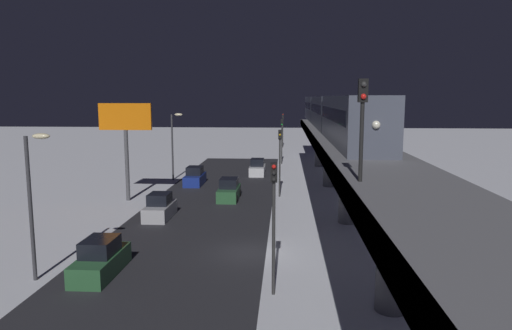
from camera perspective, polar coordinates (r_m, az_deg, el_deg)
name	(u,v)px	position (r m, az deg, el deg)	size (l,w,h in m)	color
ground_plane	(247,253)	(29.03, -1.06, -10.65)	(240.00, 240.00, 0.00)	white
avenue_asphalt	(177,251)	(29.68, -9.61, -10.33)	(11.00, 88.52, 0.01)	#28282D
elevated_railway	(365,169)	(28.07, 13.13, -0.43)	(5.00, 88.52, 6.11)	slate
subway_train	(328,111)	(52.71, 8.85, 6.50)	(2.94, 55.47, 3.40)	#4C5160
rail_signal	(362,112)	(18.59, 12.86, 6.32)	(0.36, 0.41, 4.00)	black
sedan_green	(229,191)	(43.61, -3.32, -3.17)	(1.91, 4.52, 1.97)	#2D6038
sedan_green_2	(101,260)	(26.78, -18.45, -10.93)	(1.80, 4.61, 1.97)	#2D6038
sedan_silver	(160,208)	(37.58, -11.67, -5.16)	(1.80, 4.10, 1.97)	#B2B2B7
sedan_white	(257,168)	(57.29, 0.17, -0.40)	(1.80, 4.43, 1.97)	silver
sedan_blue	(195,177)	(51.23, -7.48, -1.50)	(1.80, 4.34, 1.97)	navy
traffic_light_near	(274,209)	(21.98, 2.18, -5.45)	(0.32, 0.44, 6.40)	#2D2D2D
traffic_light_mid	(280,153)	(44.08, 2.93, 1.45)	(0.32, 0.44, 6.40)	#2D2D2D
traffic_light_far	(282,135)	(66.39, 3.18, 3.73)	(0.32, 0.44, 6.40)	#2D2D2D
traffic_light_distant	(283,125)	(88.76, 3.30, 4.86)	(0.32, 0.44, 6.40)	#2D2D2D
commercial_billboard	(126,126)	(43.85, -15.66, 4.57)	(4.80, 0.36, 8.90)	#4C4C51
street_lamp_near	(34,189)	(26.13, -25.54, -2.68)	(1.35, 0.44, 7.65)	#38383D
street_lamp_far	(174,138)	(54.08, -9.97, 3.25)	(1.35, 0.44, 7.65)	#38383D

